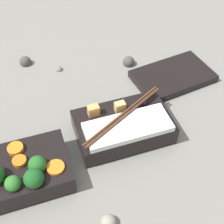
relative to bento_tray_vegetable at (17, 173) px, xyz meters
The scene contains 8 objects.
ground_plane 0.12m from the bento_tray_vegetable, 16.78° to the left, with size 3.00×3.00×0.00m, color slate.
bento_tray_vegetable is the anchor object (origin of this frame).
bento_tray_rice 0.23m from the bento_tray_vegetable, 11.06° to the left, with size 0.20×0.12×0.07m.
bento_lid 0.44m from the bento_tray_vegetable, 23.14° to the left, with size 0.19×0.12×0.02m, color black.
pebble_0 0.19m from the bento_tray_vegetable, 44.86° to the right, with size 0.03×0.03×0.03m, color gray.
pebble_1 0.36m from the bento_tray_vegetable, 80.30° to the left, with size 0.03×0.03×0.03m, color #474442.
pebble_2 0.33m from the bento_tray_vegetable, 65.07° to the left, with size 0.02×0.02×0.02m, color #7A6B5B.
pebble_3 0.42m from the bento_tray_vegetable, 39.50° to the left, with size 0.03×0.03×0.03m, color #474442.
Camera 1 is at (-0.04, -0.38, 0.53)m, focal length 50.00 mm.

